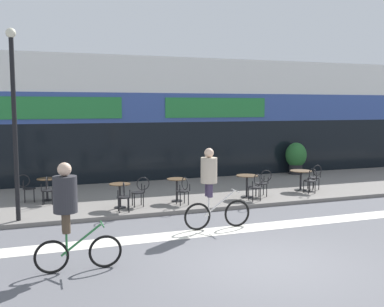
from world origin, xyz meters
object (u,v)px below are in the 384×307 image
object	(u,v)px
cafe_chair_0_side	(27,186)
cafe_chair_2_near	(183,189)
planter_pot	(296,157)
cafe_chair_4_near	(311,179)
lamp_post	(14,111)
bistro_table_4	(301,176)
cafe_chair_0_near	(47,188)
bistro_table_3	(247,181)
cafe_chair_3_side	(263,181)
cyclist_1	(212,184)
cafe_chair_4_side	(315,175)
cafe_chair_1_near	(124,195)
bistro_table_0	(47,185)
cafe_chair_1_side	(140,190)
bistro_table_2	(177,185)
cyclist_0	(68,207)
bistro_table_1	(120,191)
cafe_chair_3_near	(256,185)

from	to	relation	value
cafe_chair_0_side	cafe_chair_2_near	size ratio (longest dim) A/B	1.00
cafe_chair_0_side	planter_pot	distance (m)	11.64
cafe_chair_0_side	cafe_chair_4_near	distance (m)	9.60
lamp_post	planter_pot	bearing A→B (deg)	21.63
bistro_table_4	cafe_chair_0_near	distance (m)	8.82
cafe_chair_0_near	cafe_chair_0_side	world-z (taller)	same
bistro_table_3	cafe_chair_3_side	distance (m)	0.63
bistro_table_3	cyclist_1	xyz separation A→B (m)	(-2.45, -2.83, 0.53)
cafe_chair_0_side	cafe_chair_4_side	distance (m)	10.11
cafe_chair_0_side	cafe_chair_1_near	world-z (taller)	same
cafe_chair_4_side	planter_pot	distance (m)	3.73
bistro_table_0	cafe_chair_1_side	world-z (taller)	cafe_chair_1_side
bistro_table_2	cafe_chair_4_side	world-z (taller)	cafe_chair_4_side
cyclist_0	cafe_chair_0_side	bearing A→B (deg)	98.20
cafe_chair_1_near	cafe_chair_3_side	world-z (taller)	same
bistro_table_1	planter_pot	distance (m)	9.65
cafe_chair_0_side	cafe_chair_1_side	xyz separation A→B (m)	(3.29, -1.83, 0.00)
bistro_table_0	planter_pot	world-z (taller)	planter_pot
cafe_chair_0_side	cafe_chair_3_near	distance (m)	7.37
lamp_post	cyclist_0	bearing A→B (deg)	-75.84
lamp_post	cyclist_1	bearing A→B (deg)	-24.31
cafe_chair_0_side	cafe_chair_3_side	size ratio (longest dim) A/B	1.00
cafe_chair_1_side	lamp_post	xyz separation A→B (m)	(-3.49, -0.59, 2.42)
cyclist_0	cafe_chair_0_near	bearing A→B (deg)	92.94
bistro_table_1	cafe_chair_1_near	xyz separation A→B (m)	(-0.01, -0.63, -0.01)
bistro_table_4	cafe_chair_3_near	size ratio (longest dim) A/B	0.88
bistro_table_1	bistro_table_4	xyz separation A→B (m)	(6.75, 0.57, 0.01)
cafe_chair_0_side	cyclist_0	world-z (taller)	cyclist_0
bistro_table_1	cafe_chair_4_side	bearing A→B (deg)	4.47
lamp_post	cafe_chair_3_side	bearing A→B (deg)	5.00
bistro_table_3	cafe_chair_4_side	size ratio (longest dim) A/B	0.84
cafe_chair_2_near	cafe_chair_3_near	size ratio (longest dim) A/B	1.00
lamp_post	cyclist_1	xyz separation A→B (m)	(4.74, -2.14, -1.86)
bistro_table_4	cafe_chair_2_near	distance (m)	4.91
cafe_chair_0_side	cyclist_0	xyz separation A→B (m)	(0.81, -6.43, 0.63)
bistro_table_2	bistro_table_4	size ratio (longest dim) A/B	0.94
bistro_table_1	cafe_chair_0_side	distance (m)	3.23
cafe_chair_0_near	lamp_post	size ratio (longest dim) A/B	0.18
bistro_table_0	cafe_chair_2_near	distance (m)	4.50
cafe_chair_0_near	cafe_chair_4_near	xyz separation A→B (m)	(8.80, -1.26, 0.00)
cafe_chair_4_side	lamp_post	size ratio (longest dim) A/B	0.18
bistro_table_0	cafe_chair_3_near	world-z (taller)	cafe_chair_3_near
cafe_chair_1_side	planter_pot	world-z (taller)	planter_pot
lamp_post	cyclist_1	size ratio (longest dim) A/B	2.39
bistro_table_0	cafe_chair_3_near	bearing A→B (deg)	-20.25
bistro_table_4	cyclist_0	size ratio (longest dim) A/B	0.37
bistro_table_3	cafe_chair_4_side	world-z (taller)	cafe_chair_4_side
cyclist_0	cafe_chair_2_near	bearing A→B (deg)	49.61
cafe_chair_3_near	cafe_chair_1_side	bearing A→B (deg)	80.50
bistro_table_4	cyclist_0	bearing A→B (deg)	-149.01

